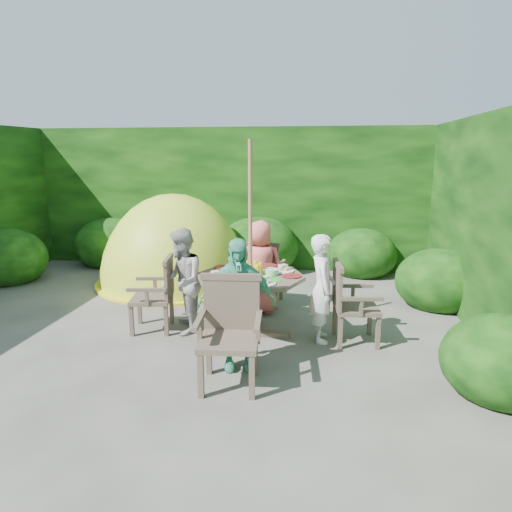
# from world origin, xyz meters

# --- Properties ---
(ground) EXTENTS (60.00, 60.00, 0.00)m
(ground) POSITION_xyz_m (0.00, 0.00, 0.00)
(ground) COLOR #4A4842
(ground) RESTS_ON ground
(hedge_enclosure) EXTENTS (9.00, 9.00, 2.50)m
(hedge_enclosure) POSITION_xyz_m (0.00, 1.33, 1.25)
(hedge_enclosure) COLOR black
(hedge_enclosure) RESTS_ON ground
(patio_table) EXTENTS (1.25, 1.25, 0.87)m
(patio_table) POSITION_xyz_m (0.98, 0.37, 0.61)
(patio_table) COLOR #42352B
(patio_table) RESTS_ON ground
(parasol_pole) EXTENTS (0.04, 0.04, 2.20)m
(parasol_pole) POSITION_xyz_m (0.97, 0.37, 1.10)
(parasol_pole) COLOR brown
(parasol_pole) RESTS_ON ground
(garden_chair_right) EXTENTS (0.53, 0.58, 0.87)m
(garden_chair_right) POSITION_xyz_m (2.07, 0.37, 0.46)
(garden_chair_right) COLOR #42352B
(garden_chair_right) RESTS_ON ground
(garden_chair_left) EXTENTS (0.53, 0.58, 0.85)m
(garden_chair_left) POSITION_xyz_m (-0.13, 0.38, 0.45)
(garden_chair_left) COLOR #42352B
(garden_chair_left) RESTS_ON ground
(garden_chair_back) EXTENTS (0.56, 0.51, 0.87)m
(garden_chair_back) POSITION_xyz_m (0.96, 1.48, 0.46)
(garden_chair_back) COLOR #42352B
(garden_chair_back) RESTS_ON ground
(garden_chair_front) EXTENTS (0.61, 0.56, 0.94)m
(garden_chair_front) POSITION_xyz_m (0.97, -0.72, 0.50)
(garden_chair_front) COLOR #42352B
(garden_chair_front) RESTS_ON ground
(child_right) EXTENTS (0.34, 0.47, 1.21)m
(child_right) POSITION_xyz_m (1.77, 0.38, 0.60)
(child_right) COLOR silver
(child_right) RESTS_ON ground
(child_left) EXTENTS (0.62, 0.71, 1.22)m
(child_left) POSITION_xyz_m (0.17, 0.37, 0.61)
(child_left) COLOR #A1A09B
(child_left) RESTS_ON ground
(child_back) EXTENTS (0.63, 0.44, 1.23)m
(child_back) POSITION_xyz_m (0.97, 1.17, 0.61)
(child_back) COLOR #E86360
(child_back) RESTS_ON ground
(child_front) EXTENTS (0.81, 0.51, 1.29)m
(child_front) POSITION_xyz_m (0.98, -0.43, 0.65)
(child_front) COLOR #4CB28E
(child_front) RESTS_ON ground
(dome_tent) EXTENTS (2.80, 2.80, 2.87)m
(dome_tent) POSITION_xyz_m (-0.62, 2.38, 0.00)
(dome_tent) COLOR #B8DB2A
(dome_tent) RESTS_ON ground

